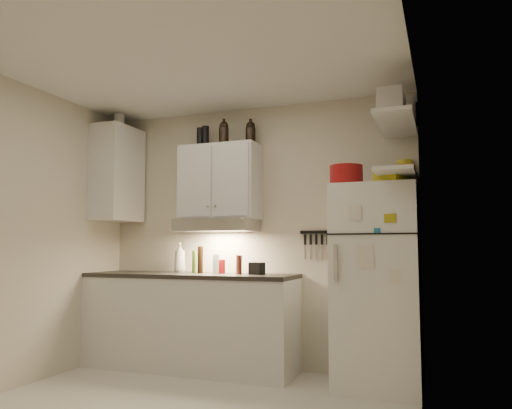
% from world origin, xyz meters
% --- Properties ---
extents(ceiling, '(3.20, 3.00, 0.02)m').
position_xyz_m(ceiling, '(0.00, 0.00, 2.61)').
color(ceiling, white).
rests_on(ceiling, ground).
extents(back_wall, '(3.20, 0.02, 2.60)m').
position_xyz_m(back_wall, '(0.00, 1.51, 1.30)').
color(back_wall, beige).
rests_on(back_wall, ground).
extents(left_wall, '(0.02, 3.00, 2.60)m').
position_xyz_m(left_wall, '(-1.61, 0.00, 1.30)').
color(left_wall, beige).
rests_on(left_wall, ground).
extents(right_wall, '(0.02, 3.00, 2.60)m').
position_xyz_m(right_wall, '(1.61, 0.00, 1.30)').
color(right_wall, beige).
rests_on(right_wall, ground).
extents(base_cabinet, '(2.10, 0.60, 0.88)m').
position_xyz_m(base_cabinet, '(-0.55, 1.20, 0.44)').
color(base_cabinet, silver).
rests_on(base_cabinet, floor).
extents(countertop, '(2.10, 0.62, 0.04)m').
position_xyz_m(countertop, '(-0.55, 1.20, 0.90)').
color(countertop, '#292523').
rests_on(countertop, base_cabinet).
extents(upper_cabinet, '(0.80, 0.33, 0.75)m').
position_xyz_m(upper_cabinet, '(-0.30, 1.33, 1.83)').
color(upper_cabinet, silver).
rests_on(upper_cabinet, back_wall).
extents(side_cabinet, '(0.33, 0.55, 1.00)m').
position_xyz_m(side_cabinet, '(-1.44, 1.20, 1.95)').
color(side_cabinet, silver).
rests_on(side_cabinet, left_wall).
extents(range_hood, '(0.76, 0.46, 0.12)m').
position_xyz_m(range_hood, '(-0.30, 1.27, 1.39)').
color(range_hood, silver).
rests_on(range_hood, back_wall).
extents(fridge, '(0.70, 0.68, 1.70)m').
position_xyz_m(fridge, '(1.25, 1.16, 0.85)').
color(fridge, white).
rests_on(fridge, floor).
extents(shelf_hi, '(0.30, 0.95, 0.03)m').
position_xyz_m(shelf_hi, '(1.45, 1.02, 2.20)').
color(shelf_hi, silver).
rests_on(shelf_hi, right_wall).
extents(shelf_lo, '(0.30, 0.95, 0.03)m').
position_xyz_m(shelf_lo, '(1.45, 1.02, 1.76)').
color(shelf_lo, silver).
rests_on(shelf_lo, right_wall).
extents(knife_strip, '(0.42, 0.02, 0.03)m').
position_xyz_m(knife_strip, '(0.70, 1.49, 1.32)').
color(knife_strip, black).
rests_on(knife_strip, back_wall).
extents(dutch_oven, '(0.31, 0.31, 0.16)m').
position_xyz_m(dutch_oven, '(1.03, 0.98, 1.78)').
color(dutch_oven, maroon).
rests_on(dutch_oven, fridge).
extents(book_stack, '(0.29, 0.32, 0.09)m').
position_xyz_m(book_stack, '(1.41, 0.96, 1.74)').
color(book_stack, '#AEA115').
rests_on(book_stack, fridge).
extents(spice_jar, '(0.09, 0.09, 0.11)m').
position_xyz_m(spice_jar, '(1.35, 1.06, 1.76)').
color(spice_jar, silver).
rests_on(spice_jar, fridge).
extents(stock_pot, '(0.40, 0.40, 0.22)m').
position_xyz_m(stock_pot, '(1.46, 1.30, 2.32)').
color(stock_pot, silver).
rests_on(stock_pot, shelf_hi).
extents(tin_a, '(0.21, 0.19, 0.19)m').
position_xyz_m(tin_a, '(1.51, 1.02, 2.31)').
color(tin_a, '#AAAAAD').
rests_on(tin_a, shelf_hi).
extents(tin_b, '(0.21, 0.21, 0.20)m').
position_xyz_m(tin_b, '(1.44, 0.77, 2.31)').
color(tin_b, '#AAAAAD').
rests_on(tin_b, shelf_hi).
extents(bowl_teal, '(0.23, 0.23, 0.09)m').
position_xyz_m(bowl_teal, '(1.46, 1.39, 1.82)').
color(bowl_teal, '#1C629C').
rests_on(bowl_teal, shelf_lo).
extents(bowl_orange, '(0.18, 0.18, 0.05)m').
position_xyz_m(bowl_orange, '(1.48, 1.49, 1.89)').
color(bowl_orange, orange).
rests_on(bowl_orange, bowl_teal).
extents(bowl_yellow, '(0.14, 0.14, 0.05)m').
position_xyz_m(bowl_yellow, '(1.48, 1.49, 1.94)').
color(bowl_yellow, yellow).
rests_on(bowl_yellow, bowl_orange).
extents(plates, '(0.24, 0.24, 0.06)m').
position_xyz_m(plates, '(1.43, 1.01, 1.80)').
color(plates, '#1C629C').
rests_on(plates, shelf_lo).
extents(growler_a, '(0.12, 0.12, 0.24)m').
position_xyz_m(growler_a, '(-0.24, 1.28, 2.32)').
color(growler_a, black).
rests_on(growler_a, upper_cabinet).
extents(growler_b, '(0.13, 0.13, 0.24)m').
position_xyz_m(growler_b, '(0.01, 1.39, 2.32)').
color(growler_b, black).
rests_on(growler_b, upper_cabinet).
extents(thermos_a, '(0.10, 0.10, 0.22)m').
position_xyz_m(thermos_a, '(-0.47, 1.34, 2.31)').
color(thermos_a, black).
rests_on(thermos_a, upper_cabinet).
extents(thermos_b, '(0.08, 0.08, 0.20)m').
position_xyz_m(thermos_b, '(-0.52, 1.32, 2.30)').
color(thermos_b, black).
rests_on(thermos_b, upper_cabinet).
extents(side_jar, '(0.15, 0.15, 0.15)m').
position_xyz_m(side_jar, '(-1.42, 1.19, 2.52)').
color(side_jar, silver).
rests_on(side_jar, side_cabinet).
extents(soap_bottle, '(0.16, 0.17, 0.34)m').
position_xyz_m(soap_bottle, '(-0.75, 1.34, 1.09)').
color(soap_bottle, silver).
rests_on(soap_bottle, countertop).
extents(pepper_mill, '(0.07, 0.07, 0.18)m').
position_xyz_m(pepper_mill, '(-0.04, 1.21, 1.01)').
color(pepper_mill, maroon).
rests_on(pepper_mill, countertop).
extents(oil_bottle, '(0.05, 0.05, 0.22)m').
position_xyz_m(oil_bottle, '(-0.55, 1.28, 1.03)').
color(oil_bottle, '#416719').
rests_on(oil_bottle, countertop).
extents(vinegar_bottle, '(0.06, 0.06, 0.27)m').
position_xyz_m(vinegar_bottle, '(-0.46, 1.23, 1.05)').
color(vinegar_bottle, black).
rests_on(vinegar_bottle, countertop).
extents(clear_bottle, '(0.07, 0.07, 0.19)m').
position_xyz_m(clear_bottle, '(-0.29, 1.23, 1.01)').
color(clear_bottle, silver).
rests_on(clear_bottle, countertop).
extents(red_jar, '(0.08, 0.08, 0.14)m').
position_xyz_m(red_jar, '(-0.26, 1.30, 0.99)').
color(red_jar, maroon).
rests_on(red_jar, countertop).
extents(caddy, '(0.15, 0.13, 0.11)m').
position_xyz_m(caddy, '(0.13, 1.24, 0.98)').
color(caddy, black).
rests_on(caddy, countertop).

